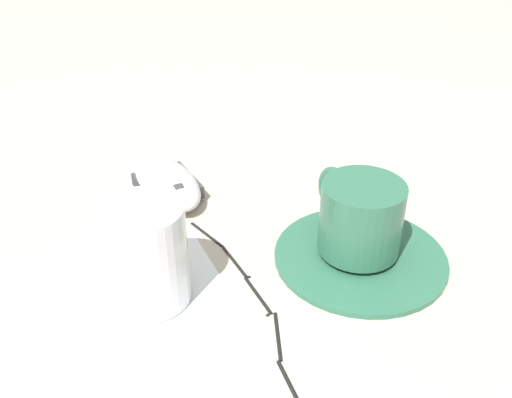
# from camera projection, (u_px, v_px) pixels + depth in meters

# --- Properties ---
(ground_plane) EXTENTS (3.00, 3.00, 0.00)m
(ground_plane) POSITION_uv_depth(u_px,v_px,m) (224.00, 225.00, 0.57)
(ground_plane) COLOR #B2A899
(saucer) EXTENTS (0.16, 0.16, 0.01)m
(saucer) POSITION_uv_depth(u_px,v_px,m) (360.00, 255.00, 0.52)
(saucer) COLOR #2D664C
(saucer) RESTS_ON ground
(coffee_cup) EXTENTS (0.10, 0.07, 0.07)m
(coffee_cup) POSITION_uv_depth(u_px,v_px,m) (359.00, 216.00, 0.51)
(coffee_cup) COLOR #2D664C
(coffee_cup) RESTS_ON saucer
(computer_mouse) EXTENTS (0.13, 0.08, 0.03)m
(computer_mouse) POSITION_uv_depth(u_px,v_px,m) (167.00, 183.00, 0.61)
(computer_mouse) COLOR silver
(computer_mouse) RESTS_ON ground
(mouse_cable) EXTENTS (0.25, 0.04, 0.00)m
(mouse_cable) POSITION_uv_depth(u_px,v_px,m) (250.00, 296.00, 0.48)
(mouse_cable) COLOR black
(mouse_cable) RESTS_ON ground
(napkin_under_glass) EXTENTS (0.17, 0.17, 0.00)m
(napkin_under_glass) POSITION_uv_depth(u_px,v_px,m) (139.00, 306.00, 0.47)
(napkin_under_glass) COLOR white
(napkin_under_glass) RESTS_ON ground
(drinking_glass) EXTENTS (0.07, 0.07, 0.09)m
(drinking_glass) POSITION_uv_depth(u_px,v_px,m) (146.00, 254.00, 0.46)
(drinking_glass) COLOR silver
(drinking_glass) RESTS_ON napkin_under_glass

